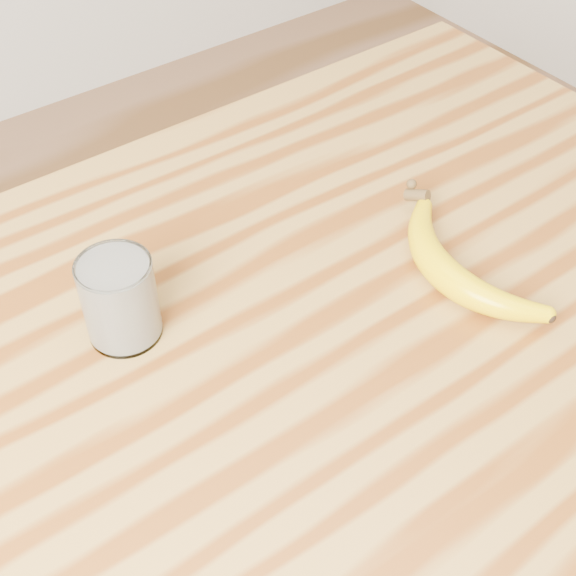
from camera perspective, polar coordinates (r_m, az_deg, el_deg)
table at (r=0.93m, az=0.57°, el=-8.34°), size 1.20×0.80×0.90m
smoothie_glass at (r=0.81m, az=-11.89°, el=-0.77°), size 0.08×0.08×0.09m
banana at (r=0.88m, az=10.98°, el=1.01°), size 0.14×0.31×0.04m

